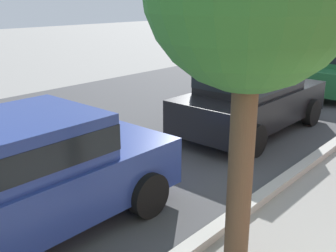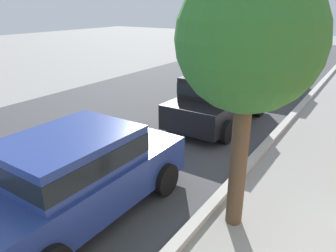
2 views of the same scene
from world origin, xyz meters
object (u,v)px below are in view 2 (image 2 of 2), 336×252
Objects in this scene: parked_car_green at (270,70)px; parked_car_black at (219,97)px; parked_car_blue at (77,173)px; street_tree_down_street at (249,42)px.

parked_car_black is at bearing 180.00° from parked_car_green.
parked_car_black is 1.00× the size of parked_car_green.
parked_car_green is at bearing 0.00° from parked_car_blue.
parked_car_blue is (-1.33, 2.32, -2.17)m from street_tree_down_street.
parked_car_green is (10.80, 0.00, 0.00)m from parked_car_blue.
street_tree_down_street is 5.33m from parked_car_black.
parked_car_blue and parked_car_black have the same top height.
street_tree_down_street reaches higher than parked_car_black.
parked_car_green is at bearing 13.75° from street_tree_down_street.
parked_car_black is (4.28, 2.32, -2.17)m from street_tree_down_street.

